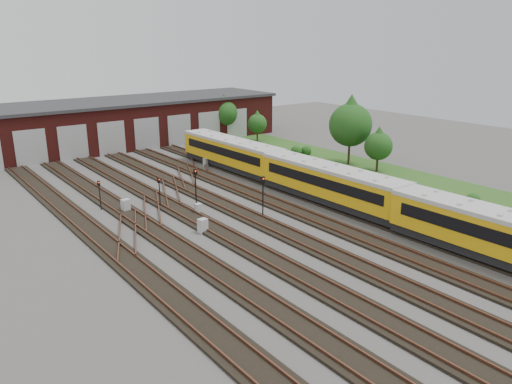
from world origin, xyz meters
TOP-DOWN VIEW (x-y plane):
  - ground at (0.00, 0.00)m, footprint 120.00×120.00m
  - track_network at (-0.17, 0.59)m, footprint 30.40×70.00m
  - maintenance_shed at (-0.01, 39.97)m, footprint 51.00×12.50m
  - grass_verge at (19.00, 10.00)m, footprint 8.00×55.00m
  - metro_train at (6.00, 2.00)m, footprint 3.22×48.10m
  - signal_mast_0 at (-11.37, 13.34)m, footprint 0.23×0.21m
  - signal_mast_1 at (-6.72, 10.95)m, footprint 0.24×0.23m
  - signal_mast_2 at (-3.95, 9.21)m, footprint 0.31×0.29m
  - signal_mast_3 at (-1.03, 3.01)m, footprint 0.31×0.30m
  - relay_cabinet_0 at (-6.97, 3.10)m, footprint 0.76×0.66m
  - relay_cabinet_1 at (-9.80, 11.48)m, footprint 0.75×0.65m
  - relay_cabinet_2 at (-4.97, 7.13)m, footprint 0.59×0.50m
  - relay_cabinet_3 at (4.55, 21.34)m, footprint 0.64×0.56m
  - relay_cabinet_4 at (10.62, 16.91)m, footprint 0.69×0.64m
  - tree_0 at (16.33, 35.00)m, footprint 4.07×4.07m
  - tree_1 at (18.61, 29.62)m, footprint 2.84×2.84m
  - tree_2 at (18.87, 11.60)m, footprint 5.13×5.13m
  - tree_3 at (18.81, 7.18)m, footprint 3.19×3.19m
  - bush_0 at (16.12, -6.19)m, footprint 1.41×1.41m
  - bush_1 at (17.07, 19.12)m, footprint 1.53×1.53m
  - bush_2 at (18.40, 18.66)m, footprint 1.37×1.37m

SIDE VIEW (x-z plane):
  - ground at x=0.00m, z-range 0.00..0.00m
  - grass_verge at x=19.00m, z-range 0.00..0.05m
  - track_network at x=-0.17m, z-range -0.06..0.27m
  - relay_cabinet_2 at x=-4.97m, z-range 0.00..0.93m
  - relay_cabinet_4 at x=10.62m, z-range 0.00..0.93m
  - relay_cabinet_3 at x=4.55m, z-range 0.00..0.97m
  - relay_cabinet_1 at x=-9.80m, z-range 0.00..1.14m
  - relay_cabinet_0 at x=-6.97m, z-range 0.00..1.14m
  - bush_2 at x=18.40m, z-range 0.00..1.37m
  - bush_0 at x=16.12m, z-range 0.00..1.41m
  - bush_1 at x=17.07m, z-range 0.00..1.53m
  - signal_mast_0 at x=-11.37m, z-range 0.38..3.07m
  - signal_mast_1 at x=-6.72m, z-range 0.40..3.11m
  - metro_train at x=6.00m, z-range 0.37..3.69m
  - signal_mast_2 at x=-3.95m, z-range 0.49..3.94m
  - signal_mast_3 at x=-1.03m, z-range 0.50..4.12m
  - tree_1 at x=18.61m, z-range 0.67..5.37m
  - maintenance_shed at x=-0.01m, z-range 0.03..6.38m
  - tree_3 at x=18.81m, z-range 0.75..6.05m
  - tree_0 at x=16.33m, z-range 0.96..7.70m
  - tree_2 at x=18.87m, z-range 1.21..9.71m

